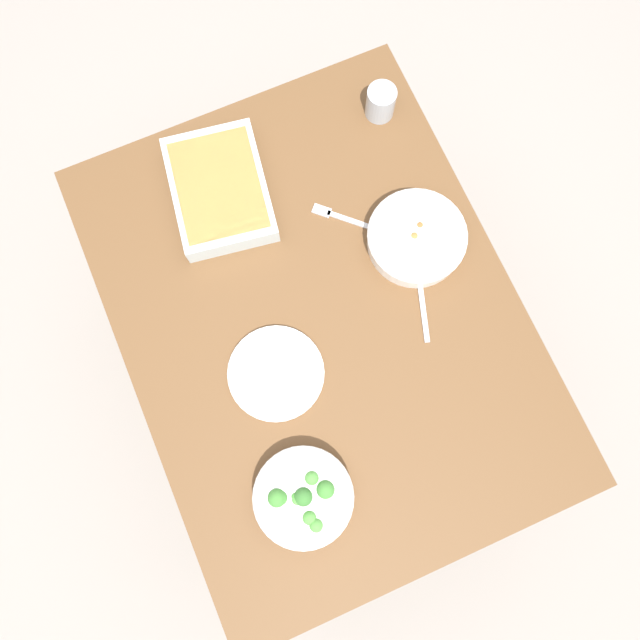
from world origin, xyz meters
TOP-DOWN VIEW (x-y plane):
  - ground_plane at (0.00, 0.00)m, footprint 6.00×6.00m
  - dining_table at (0.00, 0.00)m, footprint 1.20×0.90m
  - stew_bowl at (-0.08, 0.28)m, footprint 0.23×0.23m
  - broccoli_bowl at (0.35, -0.19)m, footprint 0.22×0.22m
  - baking_dish at (-0.38, -0.09)m, footprint 0.33×0.26m
  - drink_cup at (-0.43, 0.35)m, footprint 0.07×0.07m
  - side_plate at (0.07, -0.14)m, footprint 0.22×0.22m
  - spoon_by_stew at (0.04, 0.24)m, footprint 0.17×0.07m
  - fork_on_table at (-0.21, 0.15)m, footprint 0.13×0.14m

SIDE VIEW (x-z plane):
  - ground_plane at x=0.00m, z-range 0.00..0.00m
  - dining_table at x=0.00m, z-range 0.28..1.02m
  - fork_on_table at x=-0.21m, z-range 0.74..0.75m
  - spoon_by_stew at x=0.04m, z-range 0.74..0.75m
  - side_plate at x=0.07m, z-range 0.74..0.75m
  - broccoli_bowl at x=0.35m, z-range 0.74..0.80m
  - stew_bowl at x=-0.08m, z-range 0.74..0.80m
  - baking_dish at x=-0.38m, z-range 0.74..0.80m
  - drink_cup at x=-0.43m, z-range 0.74..0.82m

